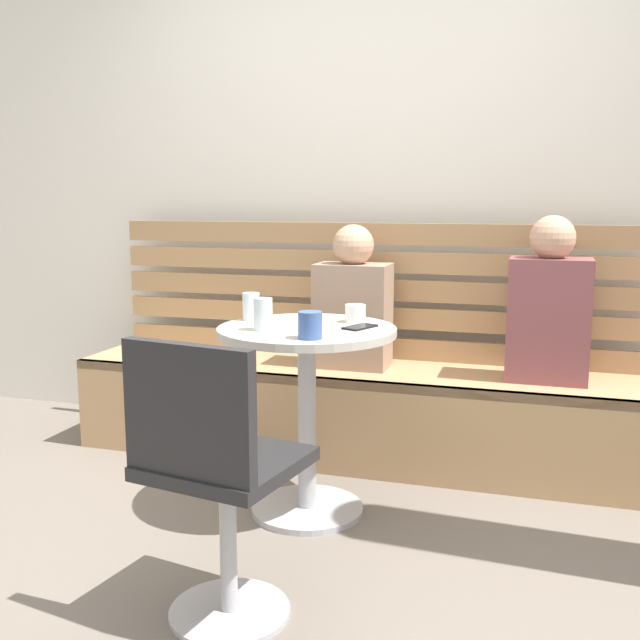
# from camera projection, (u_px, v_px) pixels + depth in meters

# --- Properties ---
(ground) EXTENTS (8.00, 8.00, 0.00)m
(ground) POSITION_uv_depth(u_px,v_px,m) (265.00, 582.00, 2.35)
(ground) COLOR #70665B
(back_wall) EXTENTS (5.20, 0.10, 2.90)m
(back_wall) POSITION_uv_depth(u_px,v_px,m) (381.00, 152.00, 3.65)
(back_wall) COLOR silver
(back_wall) RESTS_ON ground
(booth_bench) EXTENTS (2.70, 0.52, 0.44)m
(booth_bench) POSITION_uv_depth(u_px,v_px,m) (357.00, 412.00, 3.44)
(booth_bench) COLOR tan
(booth_bench) RESTS_ON ground
(booth_backrest) EXTENTS (2.65, 0.04, 0.66)m
(booth_backrest) POSITION_uv_depth(u_px,v_px,m) (370.00, 290.00, 3.58)
(booth_backrest) COLOR #A68157
(booth_backrest) RESTS_ON booth_bench
(cafe_table) EXTENTS (0.68, 0.68, 0.74)m
(cafe_table) POSITION_uv_depth(u_px,v_px,m) (307.00, 384.00, 2.79)
(cafe_table) COLOR #ADADB2
(cafe_table) RESTS_ON ground
(white_chair) EXTENTS (0.46, 0.46, 0.85)m
(white_chair) POSITION_uv_depth(u_px,v_px,m) (214.00, 472.00, 2.03)
(white_chair) COLOR #ADADB2
(white_chair) RESTS_ON ground
(person_adult) EXTENTS (0.34, 0.22, 0.71)m
(person_adult) POSITION_uv_depth(u_px,v_px,m) (549.00, 308.00, 3.11)
(person_adult) COLOR brown
(person_adult) RESTS_ON booth_bench
(person_child_left) EXTENTS (0.34, 0.22, 0.66)m
(person_child_left) POSITION_uv_depth(u_px,v_px,m) (353.00, 304.00, 3.38)
(person_child_left) COLOR #9E7F6B
(person_child_left) RESTS_ON booth_bench
(cup_water_clear) EXTENTS (0.07, 0.07, 0.11)m
(cup_water_clear) POSITION_uv_depth(u_px,v_px,m) (251.00, 306.00, 2.90)
(cup_water_clear) COLOR white
(cup_water_clear) RESTS_ON cafe_table
(cup_mug_blue) EXTENTS (0.08, 0.08, 0.09)m
(cup_mug_blue) POSITION_uv_depth(u_px,v_px,m) (310.00, 325.00, 2.51)
(cup_mug_blue) COLOR #3D5B9E
(cup_mug_blue) RESTS_ON cafe_table
(cup_glass_tall) EXTENTS (0.07, 0.07, 0.12)m
(cup_glass_tall) POSITION_uv_depth(u_px,v_px,m) (263.00, 314.00, 2.67)
(cup_glass_tall) COLOR silver
(cup_glass_tall) RESTS_ON cafe_table
(cup_ceramic_white) EXTENTS (0.08, 0.08, 0.07)m
(cup_ceramic_white) POSITION_uv_depth(u_px,v_px,m) (355.00, 313.00, 2.85)
(cup_ceramic_white) COLOR white
(cup_ceramic_white) RESTS_ON cafe_table
(cup_espresso_small) EXTENTS (0.06, 0.06, 0.05)m
(cup_espresso_small) POSITION_uv_depth(u_px,v_px,m) (311.00, 319.00, 2.78)
(cup_espresso_small) COLOR silver
(cup_espresso_small) RESTS_ON cafe_table
(phone_on_table) EXTENTS (0.12, 0.16, 0.01)m
(phone_on_table) POSITION_uv_depth(u_px,v_px,m) (360.00, 327.00, 2.73)
(phone_on_table) COLOR black
(phone_on_table) RESTS_ON cafe_table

